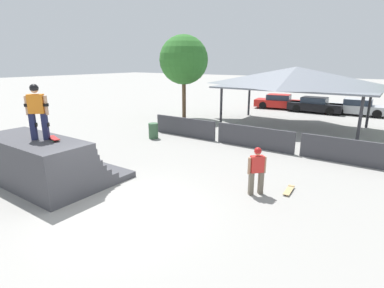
# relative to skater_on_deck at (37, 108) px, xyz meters

# --- Properties ---
(ground_plane) EXTENTS (160.00, 160.00, 0.00)m
(ground_plane) POSITION_rel_skater_on_deck_xyz_m (3.34, 0.25, -2.68)
(ground_plane) COLOR gray
(quarter_pipe_ramp) EXTENTS (4.33, 3.35, 1.65)m
(quarter_pipe_ramp) POSITION_rel_skater_on_deck_xyz_m (-0.33, 0.17, -1.95)
(quarter_pipe_ramp) COLOR #424247
(quarter_pipe_ramp) RESTS_ON ground
(skater_on_deck) EXTENTS (0.69, 0.61, 1.79)m
(skater_on_deck) POSITION_rel_skater_on_deck_xyz_m (0.00, 0.00, 0.00)
(skater_on_deck) COLOR #1E2347
(skater_on_deck) RESTS_ON quarter_pipe_ramp
(skateboard_on_deck) EXTENTS (0.83, 0.44, 0.09)m
(skateboard_on_deck) POSITION_rel_skater_on_deck_xyz_m (0.41, 0.21, -0.97)
(skateboard_on_deck) COLOR green
(skateboard_on_deck) RESTS_ON quarter_pipe_ramp
(bystander_walking) EXTENTS (0.49, 0.52, 1.56)m
(bystander_walking) POSITION_rel_skater_on_deck_xyz_m (6.08, 3.47, -1.76)
(bystander_walking) COLOR #6B6051
(bystander_walking) RESTS_ON ground
(skateboard_on_ground) EXTENTS (0.26, 0.86, 0.09)m
(skateboard_on_ground) POSITION_rel_skater_on_deck_xyz_m (6.91, 4.28, -2.62)
(skateboard_on_ground) COLOR blue
(skateboard_on_ground) RESTS_ON ground
(barrier_fence) EXTENTS (12.40, 0.12, 1.05)m
(barrier_fence) POSITION_rel_skater_on_deck_xyz_m (3.85, 8.44, -2.16)
(barrier_fence) COLOR #3D3D42
(barrier_fence) RESTS_ON ground
(pavilion_shelter) EXTENTS (9.64, 5.21, 3.80)m
(pavilion_shelter) POSITION_rel_skater_on_deck_xyz_m (3.81, 14.67, 0.43)
(pavilion_shelter) COLOR #2D2D33
(pavilion_shelter) RESTS_ON ground
(tree_far_back) EXTENTS (3.47, 3.47, 5.96)m
(tree_far_back) POSITION_rel_skater_on_deck_xyz_m (-3.66, 12.88, 1.53)
(tree_far_back) COLOR brown
(tree_far_back) RESTS_ON ground
(trash_bin) EXTENTS (0.52, 0.52, 0.85)m
(trash_bin) POSITION_rel_skater_on_deck_xyz_m (-1.46, 7.02, -2.26)
(trash_bin) COLOR #385B3D
(trash_bin) RESTS_ON ground
(parked_car_red) EXTENTS (4.47, 2.34, 1.27)m
(parked_car_red) POSITION_rel_skater_on_deck_xyz_m (0.56, 21.58, -2.08)
(parked_car_red) COLOR red
(parked_car_red) RESTS_ON ground
(parked_car_black) EXTENTS (4.22, 1.67, 1.27)m
(parked_car_black) POSITION_rel_skater_on_deck_xyz_m (3.70, 21.21, -2.08)
(parked_car_black) COLOR black
(parked_car_black) RESTS_ON ground
(parked_car_silver) EXTENTS (4.30, 1.78, 1.27)m
(parked_car_silver) POSITION_rel_skater_on_deck_xyz_m (6.84, 21.85, -2.08)
(parked_car_silver) COLOR #A8AAAF
(parked_car_silver) RESTS_ON ground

